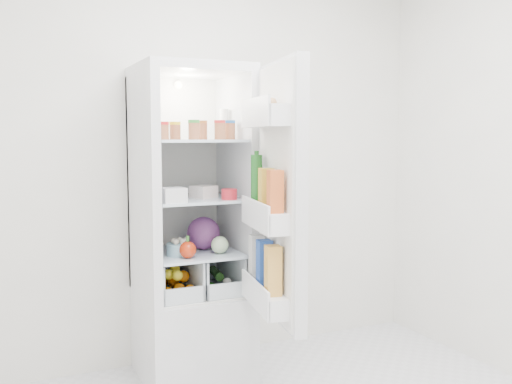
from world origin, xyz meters
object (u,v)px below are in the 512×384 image
red_cabbage (203,233)px  fridge_door (276,199)px  refrigerator (189,263)px  mushroom_bowl (180,249)px

red_cabbage → fridge_door: 0.67m
refrigerator → mushroom_bowl: size_ratio=12.44×
red_cabbage → fridge_door: bearing=-73.5°
refrigerator → fridge_door: bearing=-68.4°
refrigerator → red_cabbage: (0.07, -0.04, 0.18)m
refrigerator → red_cabbage: bearing=-28.1°
refrigerator → mushroom_bowl: bearing=-125.1°
refrigerator → red_cabbage: refrigerator is taller
mushroom_bowl → refrigerator: bearing=54.9°
refrigerator → mushroom_bowl: (-0.10, -0.14, 0.12)m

